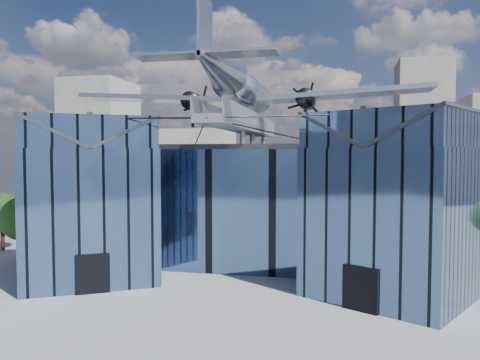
# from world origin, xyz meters

# --- Properties ---
(ground_plane) EXTENTS (120.00, 120.00, 0.00)m
(ground_plane) POSITION_xyz_m (0.00, 0.00, 0.00)
(ground_plane) COLOR gray
(museum) EXTENTS (32.88, 24.50, 17.60)m
(museum) POSITION_xyz_m (0.00, 5.82, 5.54)
(museum) COLOR #415D86
(museum) RESTS_ON ground
(bg_towers) EXTENTS (77.00, 24.50, 26.00)m
(bg_towers) POSITION_xyz_m (1.45, 50.49, 10.01)
(bg_towers) COLOR gray
(bg_towers) RESTS_ON ground
(tree_plaza_w) EXTENTS (3.77, 3.77, 5.63)m
(tree_plaza_w) POSITION_xyz_m (-18.28, 1.74, 3.81)
(tree_plaza_w) COLOR black
(tree_plaza_w) RESTS_ON ground
(tree_side_w) EXTENTS (3.76, 3.76, 5.49)m
(tree_side_w) POSITION_xyz_m (-24.10, 6.57, 3.71)
(tree_side_w) COLOR black
(tree_side_w) RESTS_ON ground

